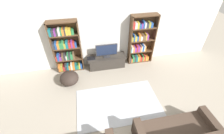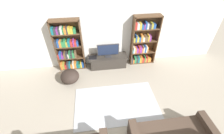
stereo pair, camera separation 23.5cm
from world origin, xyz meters
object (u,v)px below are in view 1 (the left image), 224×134
(laptop, at_px, (91,58))
(bookshelf_right, at_px, (140,41))
(tv_stand, at_px, (107,61))
(bookshelf_left, at_px, (66,49))
(beanbag_ottoman, at_px, (69,78))
(television, at_px, (107,50))

(laptop, bearing_deg, bookshelf_right, 4.47)
(bookshelf_right, bearing_deg, tv_stand, -174.46)
(bookshelf_left, height_order, bookshelf_right, same)
(bookshelf_left, bearing_deg, beanbag_ottoman, -90.38)
(bookshelf_left, height_order, television, bookshelf_left)
(bookshelf_right, xyz_separation_m, beanbag_ottoman, (-2.76, -0.81, -0.68))
(bookshelf_left, relative_size, bookshelf_right, 1.00)
(bookshelf_left, height_order, laptop, bookshelf_left)
(television, xyz_separation_m, beanbag_ottoman, (-1.42, -0.66, -0.52))
(bookshelf_left, xyz_separation_m, laptop, (0.82, -0.15, -0.43))
(laptop, distance_m, beanbag_ottoman, 1.09)
(television, bearing_deg, bookshelf_left, 174.11)
(tv_stand, distance_m, television, 0.52)
(bookshelf_right, xyz_separation_m, television, (-1.34, -0.15, -0.16))
(bookshelf_left, height_order, tv_stand, bookshelf_left)
(bookshelf_left, distance_m, laptop, 0.94)
(television, bearing_deg, beanbag_ottoman, -154.98)
(bookshelf_right, xyz_separation_m, tv_stand, (-1.34, -0.13, -0.68))
(tv_stand, bearing_deg, bookshelf_left, 174.84)
(tv_stand, xyz_separation_m, television, (0.00, -0.02, 0.52))
(laptop, bearing_deg, beanbag_ottoman, -141.44)
(bookshelf_right, bearing_deg, television, -173.69)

